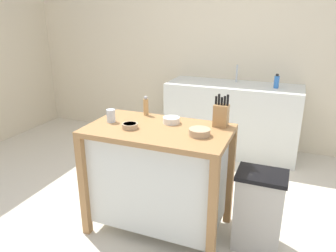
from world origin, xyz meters
The scene contains 13 objects.
ground_plane centered at (0.00, 0.00, 0.00)m, with size 6.88×6.88×0.00m, color beige.
wall_back centered at (0.00, 2.07, 1.30)m, with size 5.88×0.10×2.60m, color beige.
kitchen_island centered at (-0.05, -0.09, 0.50)m, with size 1.10×0.64×0.89m.
knife_block centered at (0.38, 0.13, 0.98)m, with size 0.11×0.09×0.25m.
bowl_stoneware_deep centered at (-0.25, -0.18, 0.91)m, with size 0.12×0.12×0.04m.
bowl_ceramic_wide centered at (0.00, 0.05, 0.92)m, with size 0.13×0.13×0.05m.
bowl_ceramic_small centered at (0.29, -0.12, 0.92)m, with size 0.15×0.15×0.05m.
drinking_cup centered at (-0.46, -0.10, 0.94)m, with size 0.07×0.07×0.10m.
pepper_grinder centered at (-0.28, 0.18, 0.97)m, with size 0.04×0.04×0.17m.
trash_bin centered at (0.74, -0.03, 0.32)m, with size 0.36×0.28×0.63m.
sink_counter centered at (0.18, 1.72, 0.45)m, with size 1.64×0.60×0.89m.
sink_faucet centered at (0.18, 1.86, 1.00)m, with size 0.02×0.02×0.22m.
bottle_dish_soap centered at (0.68, 1.69, 0.97)m, with size 0.06×0.06×0.17m.
Camera 1 is at (0.87, -2.19, 1.71)m, focal length 34.23 mm.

